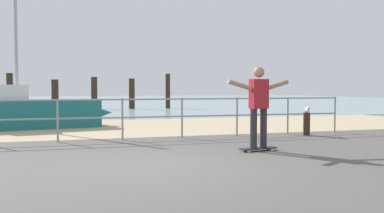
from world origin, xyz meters
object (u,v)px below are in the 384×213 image
seagull (307,110)px  skateboarder (259,102)px  skateboard (258,149)px  bollard_short (307,124)px  sailboat (33,112)px

seagull → skateboarder: bearing=-138.8°
skateboarder → seagull: skateboarder is taller
skateboard → bollard_short: (2.48, 2.18, 0.25)m
skateboarder → seagull: 3.30m
skateboarder → bollard_short: size_ratio=2.61×
bollard_short → seagull: seagull is taller
skateboard → sailboat: bearing=126.6°
bollard_short → seagull: 0.39m
skateboarder → sailboat: bearing=126.6°
sailboat → bollard_short: bearing=-30.5°
skateboard → seagull: size_ratio=1.73×
skateboard → bollard_short: bearing=41.4°
bollard_short → seagull: (-0.01, -0.02, 0.39)m
bollard_short → sailboat: bearing=149.5°
sailboat → bollard_short: size_ratio=8.00×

